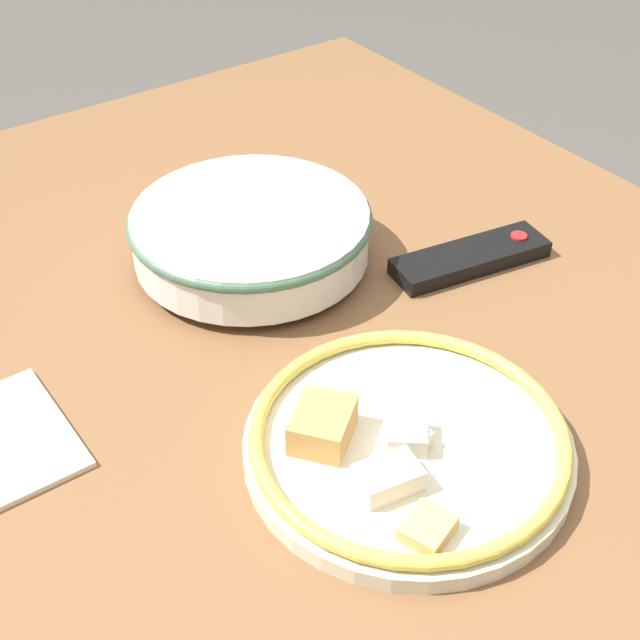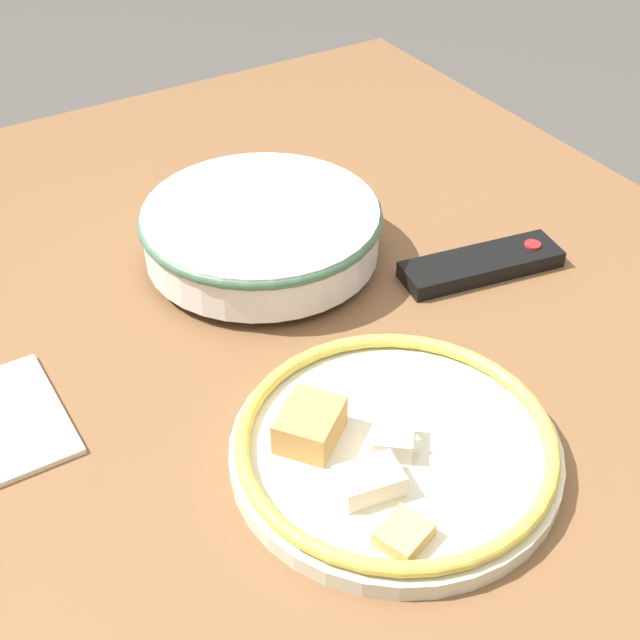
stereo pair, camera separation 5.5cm
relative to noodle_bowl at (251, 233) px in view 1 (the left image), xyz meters
name	(u,v)px [view 1 (the left image)]	position (x,y,z in m)	size (l,w,h in m)	color
dining_table	(412,429)	(0.27, 0.02, -0.11)	(1.58, 1.00, 0.73)	brown
noodle_bowl	(251,233)	(0.00, 0.00, 0.00)	(0.29, 0.29, 0.07)	silver
food_plate	(405,442)	(0.35, -0.05, -0.03)	(0.31, 0.31, 0.05)	beige
tv_remote	(471,258)	(0.16, 0.21, -0.03)	(0.09, 0.20, 0.02)	black
folded_napkin	(7,439)	(0.11, -0.35, -0.04)	(0.16, 0.11, 0.01)	beige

